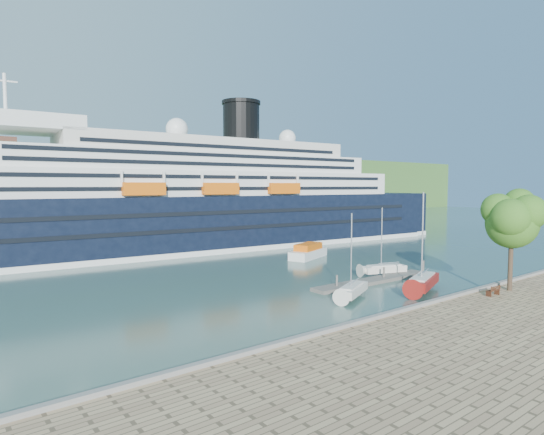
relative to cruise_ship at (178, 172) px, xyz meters
The scene contains 11 objects.
ground 54.24m from the cruise_ship, 87.73° to the right, with size 400.00×400.00×0.00m, color #2B4E45.
far_hillside 92.76m from the cruise_ship, 88.72° to the left, with size 400.00×50.00×24.00m, color #2D4F1F.
quay_coping 54.14m from the cruise_ship, 87.74° to the right, with size 220.00×0.50×0.30m, color slate.
cruise_ship is the anchor object (origin of this frame).
park_bench 56.38m from the cruise_ship, 82.69° to the right, with size 1.70×0.70×1.09m, color #482614, non-canonical shape.
promenade_tree 55.99m from the cruise_ship, 78.99° to the right, with size 6.86×6.86×11.37m, color #266219, non-canonical shape.
floating_pontoon 43.02m from the cruise_ship, 81.32° to the right, with size 18.59×2.27×0.41m, color slate, non-canonical shape.
sailboat_white_near 45.09m from the cruise_ship, 92.24° to the right, with size 6.64×1.84×8.57m, color silver, non-canonical shape.
sailboat_red 48.00m from the cruise_ship, 81.61° to the right, with size 8.21×2.28×10.61m, color maroon, non-canonical shape.
sailboat_white_far 41.01m from the cruise_ship, 74.40° to the right, with size 6.62×1.84×8.55m, color silver, non-canonical shape.
tender_launch 28.06m from the cruise_ship, 59.42° to the right, with size 8.68×2.97×2.40m, color #E45F0D, non-canonical shape.
Camera 1 is at (-39.37, -23.65, 11.81)m, focal length 30.00 mm.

